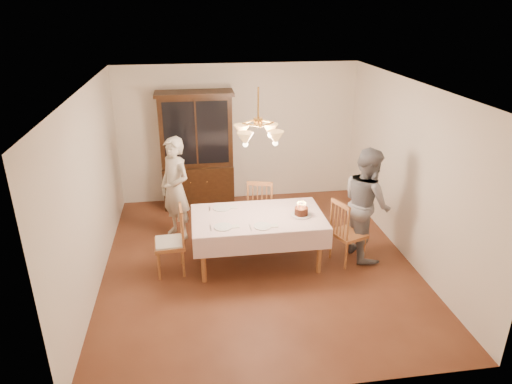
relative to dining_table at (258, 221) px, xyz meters
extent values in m
plane|color=#532817|center=(0.00, 0.00, -0.68)|extent=(5.00, 5.00, 0.00)
plane|color=white|center=(0.00, 0.00, 1.92)|extent=(5.00, 5.00, 0.00)
plane|color=silver|center=(0.00, 2.50, 0.62)|extent=(4.50, 0.00, 4.50)
plane|color=silver|center=(0.00, -2.50, 0.62)|extent=(4.50, 0.00, 4.50)
plane|color=silver|center=(-2.25, 0.00, 0.62)|extent=(0.00, 5.00, 5.00)
plane|color=silver|center=(2.25, 0.00, 0.62)|extent=(0.00, 5.00, 5.00)
cube|color=#94562B|center=(0.00, 0.00, 0.05)|extent=(1.80, 1.00, 0.04)
cube|color=white|center=(0.00, 0.00, 0.07)|extent=(1.90, 1.10, 0.01)
cylinder|color=#94562B|center=(-0.82, -0.42, -0.33)|extent=(0.07, 0.07, 0.71)
cylinder|color=#94562B|center=(0.82, -0.42, -0.33)|extent=(0.07, 0.07, 0.71)
cylinder|color=#94562B|center=(-0.82, 0.42, -0.33)|extent=(0.07, 0.07, 0.71)
cylinder|color=#94562B|center=(0.82, 0.42, -0.33)|extent=(0.07, 0.07, 0.71)
cube|color=black|center=(-0.80, 2.23, -0.28)|extent=(1.30, 0.50, 0.80)
cube|color=black|center=(-0.80, 2.28, 0.77)|extent=(1.30, 0.40, 1.30)
cube|color=black|center=(-0.80, 2.08, 0.77)|extent=(1.14, 0.01, 1.14)
cube|color=black|center=(-0.80, 2.23, 1.45)|extent=(1.38, 0.54, 0.06)
cube|color=#94562B|center=(0.18, 0.90, -0.23)|extent=(0.53, 0.52, 0.05)
cube|color=#94562B|center=(0.14, 0.72, 0.29)|extent=(0.40, 0.14, 0.06)
cylinder|color=#94562B|center=(0.40, 1.02, -0.47)|extent=(0.04, 0.04, 0.43)
cylinder|color=#94562B|center=(0.06, 1.11, -0.47)|extent=(0.04, 0.04, 0.43)
cylinder|color=#94562B|center=(0.31, 0.69, -0.47)|extent=(0.04, 0.04, 0.43)
cylinder|color=#94562B|center=(-0.03, 0.78, -0.47)|extent=(0.04, 0.04, 0.43)
cube|color=#94562B|center=(-1.28, -0.09, -0.23)|extent=(0.45, 0.47, 0.05)
cube|color=#94562B|center=(-1.09, -0.08, 0.29)|extent=(0.06, 0.40, 0.06)
cylinder|color=#94562B|center=(-1.46, 0.08, -0.47)|extent=(0.04, 0.04, 0.43)
cylinder|color=#94562B|center=(-1.44, -0.28, -0.47)|extent=(0.04, 0.04, 0.43)
cylinder|color=#94562B|center=(-1.13, 0.10, -0.47)|extent=(0.04, 0.04, 0.43)
cylinder|color=#94562B|center=(-1.10, -0.26, -0.47)|extent=(0.04, 0.04, 0.43)
cube|color=beige|center=(-1.28, -0.09, -0.20)|extent=(0.41, 0.43, 0.03)
cube|color=#94562B|center=(1.33, -0.17, -0.23)|extent=(0.55, 0.56, 0.05)
cube|color=#94562B|center=(1.15, -0.23, 0.29)|extent=(0.17, 0.39, 0.06)
cylinder|color=#94562B|center=(1.55, -0.27, -0.47)|extent=(0.04, 0.04, 0.43)
cylinder|color=#94562B|center=(1.42, 0.06, -0.47)|extent=(0.04, 0.04, 0.43)
cylinder|color=#94562B|center=(1.23, -0.39, -0.47)|extent=(0.04, 0.04, 0.43)
cylinder|color=#94562B|center=(1.10, -0.06, -0.47)|extent=(0.04, 0.04, 0.43)
imported|color=beige|center=(-1.19, 1.00, 0.16)|extent=(0.70, 0.74, 1.69)
imported|color=slate|center=(1.63, 0.00, 0.17)|extent=(0.72, 0.88, 1.70)
cylinder|color=white|center=(0.62, -0.07, 0.08)|extent=(0.30, 0.30, 0.01)
cylinder|color=#34160B|center=(0.62, -0.07, 0.14)|extent=(0.19, 0.19, 0.11)
cylinder|color=#598CD8|center=(0.68, -0.07, 0.23)|extent=(0.01, 0.01, 0.07)
sphere|color=#FFB23F|center=(0.68, -0.07, 0.27)|extent=(0.01, 0.01, 0.01)
cylinder|color=pink|center=(0.67, -0.05, 0.23)|extent=(0.01, 0.01, 0.07)
sphere|color=#FFB23F|center=(0.67, -0.05, 0.27)|extent=(0.01, 0.01, 0.01)
cylinder|color=#EACC66|center=(0.66, -0.03, 0.23)|extent=(0.01, 0.01, 0.07)
sphere|color=#FFB23F|center=(0.66, -0.03, 0.27)|extent=(0.01, 0.01, 0.01)
cylinder|color=#598CD8|center=(0.64, -0.01, 0.23)|extent=(0.01, 0.01, 0.07)
sphere|color=#FFB23F|center=(0.64, -0.01, 0.27)|extent=(0.01, 0.01, 0.01)
cylinder|color=pink|center=(0.61, -0.01, 0.23)|extent=(0.01, 0.01, 0.07)
sphere|color=#FFB23F|center=(0.61, -0.01, 0.27)|extent=(0.01, 0.01, 0.01)
cylinder|color=#EACC66|center=(0.59, -0.02, 0.23)|extent=(0.01, 0.01, 0.07)
sphere|color=#FFB23F|center=(0.59, -0.02, 0.27)|extent=(0.01, 0.01, 0.01)
cylinder|color=#598CD8|center=(0.57, -0.03, 0.23)|extent=(0.01, 0.01, 0.07)
sphere|color=#FFB23F|center=(0.57, -0.03, 0.27)|extent=(0.01, 0.01, 0.01)
cylinder|color=pink|center=(0.56, -0.06, 0.23)|extent=(0.01, 0.01, 0.07)
sphere|color=#FFB23F|center=(0.56, -0.06, 0.27)|extent=(0.01, 0.01, 0.01)
cylinder|color=#EACC66|center=(0.56, -0.08, 0.23)|extent=(0.01, 0.01, 0.07)
sphere|color=#FFB23F|center=(0.56, -0.08, 0.27)|extent=(0.01, 0.01, 0.01)
cylinder|color=#598CD8|center=(0.57, -0.10, 0.23)|extent=(0.01, 0.01, 0.07)
sphere|color=#FFB23F|center=(0.57, -0.10, 0.27)|extent=(0.01, 0.01, 0.01)
cylinder|color=pink|center=(0.59, -0.12, 0.23)|extent=(0.01, 0.01, 0.07)
sphere|color=#FFB23F|center=(0.59, -0.12, 0.27)|extent=(0.01, 0.01, 0.01)
cylinder|color=#EACC66|center=(0.61, -0.13, 0.23)|extent=(0.01, 0.01, 0.07)
sphere|color=#FFB23F|center=(0.61, -0.13, 0.27)|extent=(0.01, 0.01, 0.01)
cylinder|color=#598CD8|center=(0.64, -0.12, 0.23)|extent=(0.01, 0.01, 0.07)
sphere|color=#FFB23F|center=(0.64, -0.12, 0.27)|extent=(0.01, 0.01, 0.01)
cylinder|color=pink|center=(0.66, -0.11, 0.23)|extent=(0.01, 0.01, 0.07)
sphere|color=#FFB23F|center=(0.66, -0.11, 0.27)|extent=(0.01, 0.01, 0.01)
cylinder|color=#EACC66|center=(0.67, -0.09, 0.23)|extent=(0.01, 0.01, 0.07)
sphere|color=#FFB23F|center=(0.67, -0.09, 0.27)|extent=(0.01, 0.01, 0.01)
cylinder|color=white|center=(-0.53, -0.29, 0.08)|extent=(0.25, 0.25, 0.02)
cube|color=silver|center=(-0.70, -0.29, 0.08)|extent=(0.01, 0.16, 0.01)
cube|color=beige|center=(-0.36, -0.29, 0.08)|extent=(0.10, 0.10, 0.01)
cylinder|color=white|center=(0.01, -0.35, 0.08)|extent=(0.24, 0.24, 0.02)
cube|color=silver|center=(-0.16, -0.35, 0.08)|extent=(0.02, 0.16, 0.01)
cube|color=beige|center=(0.17, -0.35, 0.08)|extent=(0.10, 0.10, 0.01)
cylinder|color=white|center=(-0.50, 0.34, 0.08)|extent=(0.27, 0.27, 0.02)
cube|color=silver|center=(-0.68, 0.34, 0.08)|extent=(0.01, 0.16, 0.01)
cube|color=beige|center=(-0.32, 0.34, 0.08)|extent=(0.10, 0.10, 0.01)
cylinder|color=#BF8C3F|center=(0.00, 0.00, 1.72)|extent=(0.02, 0.02, 0.40)
cylinder|color=#BF8C3F|center=(0.00, 0.00, 1.47)|extent=(0.12, 0.12, 0.10)
cone|color=#D8994C|center=(0.20, 0.20, 1.29)|extent=(0.22, 0.22, 0.18)
sphere|color=#FFD899|center=(0.20, 0.20, 1.22)|extent=(0.07, 0.07, 0.07)
cone|color=#D8994C|center=(-0.20, 0.20, 1.29)|extent=(0.22, 0.22, 0.18)
sphere|color=#FFD899|center=(-0.20, 0.20, 1.22)|extent=(0.07, 0.07, 0.07)
cone|color=#D8994C|center=(-0.20, -0.20, 1.29)|extent=(0.22, 0.22, 0.18)
sphere|color=#FFD899|center=(-0.20, -0.20, 1.22)|extent=(0.07, 0.07, 0.07)
cone|color=#D8994C|center=(0.20, -0.20, 1.29)|extent=(0.22, 0.22, 0.18)
sphere|color=#FFD899|center=(0.20, -0.20, 1.22)|extent=(0.07, 0.07, 0.07)
camera|label=1|loc=(-0.89, -5.86, 2.94)|focal=32.00mm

